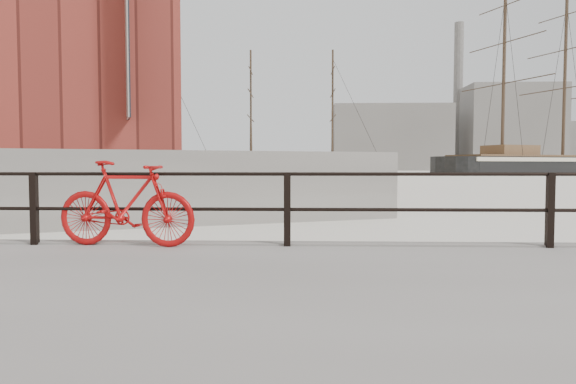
% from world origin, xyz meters
% --- Properties ---
extents(ground, '(400.00, 400.00, 0.00)m').
position_xyz_m(ground, '(0.00, 0.00, 0.00)').
color(ground, white).
rests_on(ground, ground).
extents(far_quay, '(78.44, 148.07, 1.80)m').
position_xyz_m(far_quay, '(-40.00, 72.00, 0.90)').
color(far_quay, gray).
rests_on(far_quay, ground).
extents(guardrail, '(28.00, 0.10, 1.00)m').
position_xyz_m(guardrail, '(0.00, -0.15, 0.85)').
color(guardrail, black).
rests_on(guardrail, promenade).
extents(bicycle, '(1.95, 0.51, 1.16)m').
position_xyz_m(bicycle, '(-5.68, -0.25, 0.93)').
color(bicycle, '#AD0B0B').
rests_on(bicycle, promenade).
extents(barque_black, '(59.54, 40.24, 32.41)m').
position_xyz_m(barque_black, '(38.76, 79.06, 0.00)').
color(barque_black, black).
rests_on(barque_black, ground).
extents(schooner_mid, '(31.51, 13.99, 22.22)m').
position_xyz_m(schooner_mid, '(-5.97, 82.39, 0.00)').
color(schooner_mid, white).
rests_on(schooner_mid, ground).
extents(schooner_left, '(23.90, 17.09, 16.81)m').
position_xyz_m(schooner_left, '(-28.08, 67.18, 0.00)').
color(schooner_left, beige).
rests_on(schooner_left, ground).
extents(workboat_far, '(10.45, 8.42, 7.00)m').
position_xyz_m(workboat_far, '(-29.20, 47.24, 0.00)').
color(workboat_far, black).
rests_on(workboat_far, ground).
extents(apartment_mustard, '(26.02, 22.15, 22.20)m').
position_xyz_m(apartment_mustard, '(-29.49, 40.65, 12.90)').
color(apartment_mustard, gold).
rests_on(apartment_mustard, far_quay).
extents(apartment_cream, '(24.16, 21.40, 21.20)m').
position_xyz_m(apartment_cream, '(-38.11, 61.98, 12.40)').
color(apartment_cream, beige).
rests_on(apartment_cream, far_quay).
extents(apartment_grey, '(26.02, 22.15, 23.20)m').
position_xyz_m(apartment_grey, '(-46.35, 82.38, 13.40)').
color(apartment_grey, '#A1A29D').
rests_on(apartment_grey, far_quay).
extents(apartment_brick, '(27.87, 22.90, 21.20)m').
position_xyz_m(apartment_brick, '(-54.97, 103.70, 12.40)').
color(apartment_brick, brown).
rests_on(apartment_brick, far_quay).
extents(industrial_west, '(32.00, 18.00, 18.00)m').
position_xyz_m(industrial_west, '(20.00, 140.00, 9.00)').
color(industrial_west, gray).
rests_on(industrial_west, ground).
extents(industrial_mid, '(26.00, 20.00, 24.00)m').
position_xyz_m(industrial_mid, '(55.00, 145.00, 12.00)').
color(industrial_mid, gray).
rests_on(industrial_mid, ground).
extents(smokestack, '(2.80, 2.80, 44.00)m').
position_xyz_m(smokestack, '(42.00, 150.00, 22.00)').
color(smokestack, gray).
rests_on(smokestack, ground).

